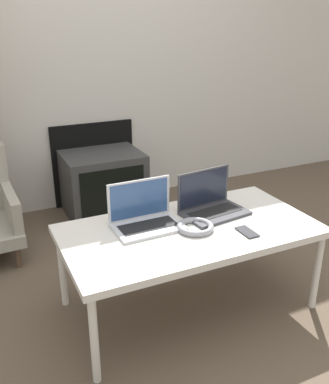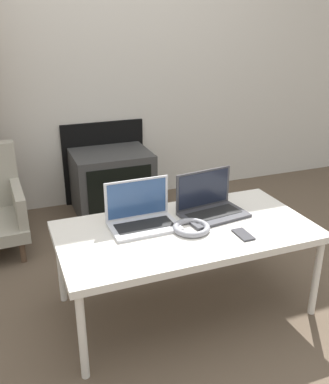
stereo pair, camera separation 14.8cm
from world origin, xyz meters
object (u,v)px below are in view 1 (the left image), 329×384
headphones (195,227)px  tv (104,183)px  laptop_right (211,203)px  phone (247,232)px  laptop_left (145,216)px

headphones → tv: 1.41m
tv → laptop_right: bearing=-79.9°
headphones → tv: size_ratio=0.31×
laptop_right → phone: 0.29m
phone → laptop_right: bearing=97.4°
headphones → phone: 0.25m
laptop_right → tv: (-0.22, 1.24, -0.27)m
headphones → tv: headphones is taller
laptop_left → phone: laptop_left is taller
laptop_right → headphones: bearing=-147.5°
laptop_left → headphones: bearing=-36.4°
phone → tv: tv is taller
laptop_left → laptop_right: same height
headphones → tv: (-0.05, 1.39, -0.24)m
laptop_right → headphones: laptop_right is taller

